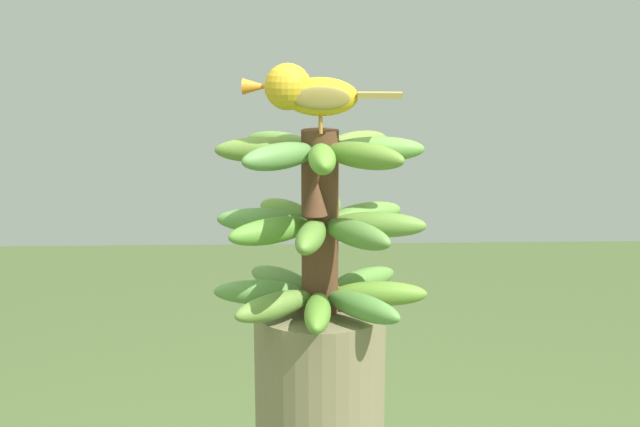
{
  "coord_description": "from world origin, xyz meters",
  "views": [
    {
      "loc": [
        0.04,
        1.31,
        1.4
      ],
      "look_at": [
        0.0,
        0.0,
        1.1
      ],
      "focal_mm": 50.54,
      "sensor_mm": 36.0,
      "label": 1
    }
  ],
  "objects": [
    {
      "name": "perched_bird",
      "position": [
        0.02,
        0.02,
        1.28
      ],
      "size": [
        0.23,
        0.07,
        0.1
      ],
      "color": "#C68933",
      "rests_on": "banana_bunch"
    },
    {
      "name": "banana_bunch",
      "position": [
        0.0,
        0.0,
        1.09
      ],
      "size": [
        0.33,
        0.33,
        0.28
      ],
      "color": "brown",
      "rests_on": "banana_tree"
    }
  ]
}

